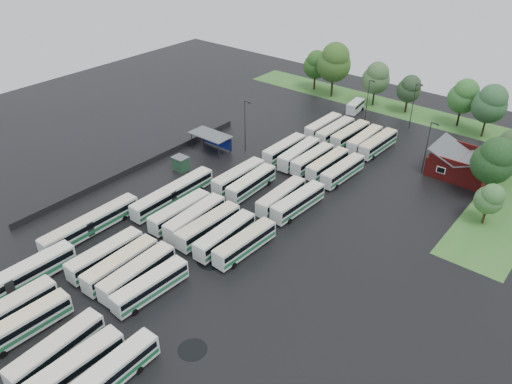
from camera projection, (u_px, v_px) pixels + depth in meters
The scene contains 55 objects.
ground at pixel (195, 234), 74.41m from camera, with size 160.00×160.00×0.00m, color black.
brick_building at pixel (460, 166), 88.84m from camera, with size 10.07×8.60×5.39m.
wash_shed at pixel (212, 136), 96.66m from camera, with size 8.20×4.20×3.58m.
utility_hut at pixel (181, 163), 90.76m from camera, with size 2.70×2.20×2.62m.
grass_strip_north at pixel (399, 109), 116.21m from camera, with size 80.00×10.00×0.01m, color #376D27.
west_fence at pixel (140, 166), 91.32m from camera, with size 0.10×50.00×1.20m, color #2D2D30.
bus_r0c0 at pixel (10, 310), 58.74m from camera, with size 2.53×11.12×3.09m.
bus_r0c1 at pixel (25, 324), 57.00m from camera, with size 2.73×10.81×2.98m.
bus_r0c3 at pixel (57, 350), 53.71m from camera, with size 2.92×11.23×3.10m.
bus_r0c4 at pixel (74, 368), 51.67m from camera, with size 2.67×11.19×3.10m.
bus_r1c0 at pixel (106, 255), 67.57m from camera, with size 2.45×11.16×3.10m.
bus_r1c1 at pixel (121, 265), 65.82m from camera, with size 2.83×11.31×3.13m.
bus_r1c2 at pixel (138, 273), 64.41m from camera, with size 2.83×11.38×3.14m.
bus_r1c3 at pixel (150, 286), 62.44m from camera, with size 2.76×10.77×2.97m.
bus_r2c0 at pixel (180, 212), 76.54m from camera, with size 2.40×11.07×3.08m.
bus_r2c1 at pixel (195, 218), 75.07m from camera, with size 2.90×11.43×3.15m.
bus_r2c2 at pixel (208, 226), 73.26m from camera, with size 2.65×11.34×3.14m.
bus_r2c3 at pixel (225, 236), 71.34m from camera, with size 2.60×11.12×3.08m.
bus_r2c4 at pixel (245, 243), 69.88m from camera, with size 2.73×10.95×3.03m.
bus_r3c0 at pixel (239, 177), 85.79m from camera, with size 2.52×11.30×3.14m.
bus_r3c1 at pixel (251, 183), 84.00m from camera, with size 2.71×10.98×3.03m.
bus_r3c3 at pixel (281, 197), 80.33m from camera, with size 2.56×10.87×3.01m.
bus_r3c4 at pixel (298, 202), 78.88m from camera, with size 2.89×11.22×3.10m.
bus_r4c0 at pixel (284, 149), 94.95m from camera, with size 2.35×10.86×3.02m.
bus_r4c1 at pixel (299, 154), 93.06m from camera, with size 2.90×11.33×3.13m.
bus_r4c2 at pixel (312, 159), 91.49m from camera, with size 2.50×10.79×2.99m.
bus_r4c3 at pixel (327, 164), 89.84m from camera, with size 2.51×10.79×2.99m.
bus_r4c4 at pixel (343, 171), 87.68m from camera, with size 2.71×10.90×3.01m.
bus_r5c0 at pixel (323, 126), 103.99m from camera, with size 2.38×10.77×2.99m.
bus_r5c1 at pixel (335, 131), 101.80m from camera, with size 2.51×11.18×3.11m.
bus_r5c2 at pixel (350, 135), 100.41m from camera, with size 2.74×11.11×3.07m.
bus_r5c3 at pixel (365, 140), 98.47m from camera, with size 2.44×10.86×3.01m.
bus_r5c4 at pixel (378, 144), 96.82m from camera, with size 2.73×11.20×3.10m.
artic_bus_west_a at pixel (12, 282), 62.98m from camera, with size 2.74×16.83×3.11m.
artic_bus_west_b at pixel (173, 193), 81.15m from camera, with size 2.48×16.34×3.03m.
artic_bus_west_c at pixel (91, 224), 73.83m from camera, with size 2.39×16.08×2.98m.
minibus at pixel (355, 106), 114.09m from camera, with size 2.89×6.07×2.55m.
tree_north_0 at pixel (316, 64), 124.18m from camera, with size 6.13×6.13×10.15m.
tree_north_1 at pixel (334, 62), 118.64m from camera, with size 8.14×8.14×13.49m.
tree_north_2 at pixel (376, 78), 114.71m from camera, with size 6.39×6.39×10.58m.
tree_north_3 at pixel (409, 88), 111.54m from camera, with size 5.42×5.41×8.96m.
tree_north_4 at pixel (464, 96), 104.56m from camera, with size 6.42×6.42×10.63m.
tree_north_5 at pixel (491, 103), 99.60m from camera, with size 6.89×6.89×11.41m.
tree_east_0 at pixel (490, 198), 74.43m from camera, with size 4.33×4.30×7.12m.
tree_east_1 at pixel (494, 160), 79.22m from camera, with size 6.77×6.77×11.21m.
tree_east_2 at pixel (510, 148), 85.52m from camera, with size 5.73×5.73×9.50m.
lamp_post_ne at pixel (428, 143), 88.01m from camera, with size 1.49×0.29×9.67m.
lamp_post_nw at pixel (246, 122), 94.81m from camera, with size 1.61×0.31×10.45m.
lamp_post_back_w at pixel (368, 97), 108.05m from camera, with size 1.42×0.28×9.25m.
lamp_post_back_e at pixel (414, 103), 103.99m from camera, with size 1.55×0.30×10.04m.
puddle_0 at pixel (45, 307), 61.59m from camera, with size 4.43×4.43×0.01m, color black.
puddle_1 at pixel (92, 354), 55.38m from camera, with size 4.34×4.34×0.01m, color black.
puddle_2 at pixel (180, 216), 78.68m from camera, with size 7.00×7.00×0.01m, color black.
puddle_3 at pixel (212, 261), 69.15m from camera, with size 4.21×4.21×0.01m, color black.
puddle_4 at pixel (193, 350), 55.90m from camera, with size 3.37×3.37×0.01m, color black.
Camera 1 is at (44.96, -40.91, 44.33)m, focal length 35.00 mm.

